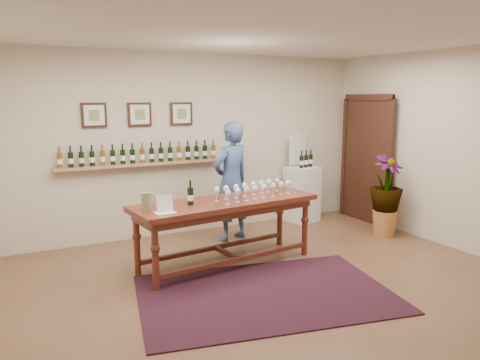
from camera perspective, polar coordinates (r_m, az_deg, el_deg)
name	(u,v)px	position (r m, az deg, el deg)	size (l,w,h in m)	color
ground	(272,285)	(5.53, 3.89, -12.61)	(6.00, 6.00, 0.00)	brown
room_shell	(324,159)	(7.90, 10.18, 2.56)	(6.00, 6.00, 6.00)	beige
rug	(265,293)	(5.28, 3.11, -13.65)	(2.72, 1.82, 0.01)	#46120C
tasting_table	(226,210)	(5.93, -1.72, -3.67)	(2.47, 1.03, 0.85)	#4A1F12
table_glasses	(254,190)	(6.06, 1.77, -1.21)	(1.36, 0.31, 0.19)	white
table_bottles	(189,194)	(5.67, -6.25, -1.66)	(0.25, 0.14, 0.27)	black
pitcher_left	(147,202)	(5.42, -11.33, -2.61)	(0.14, 0.14, 0.22)	olive
pitcher_right	(278,183)	(6.54, 4.66, -0.37)	(0.13, 0.13, 0.20)	olive
menu_card	(165,204)	(5.32, -9.19, -2.85)	(0.23, 0.16, 0.20)	white
display_pedestal	(302,194)	(8.19, 7.55, -1.69)	(0.48, 0.48, 0.95)	white
pedestal_bottles	(306,159)	(8.04, 8.06, 2.57)	(0.29, 0.08, 0.29)	black
info_sign	(298,149)	(8.18, 7.06, 3.73)	(0.42, 0.02, 0.58)	white
potted_plant	(386,196)	(7.53, 17.37, -1.82)	(0.65, 0.65, 1.10)	#A96938
person	(231,181)	(6.97, -1.07, -0.16)	(0.65, 0.43, 1.79)	#36517F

